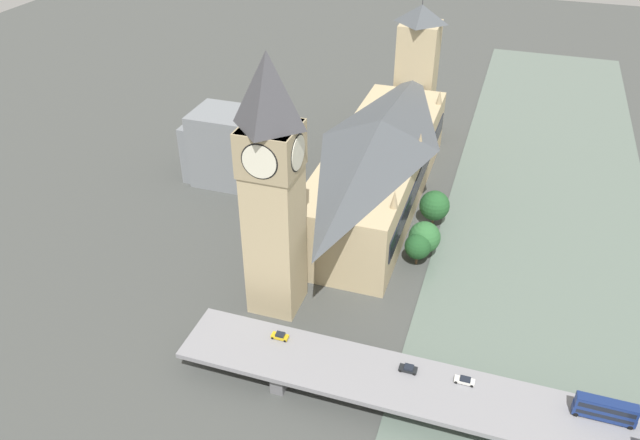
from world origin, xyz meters
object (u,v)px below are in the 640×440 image
(clock_tower, at_px, (272,184))
(car_northbound_mid, at_px, (465,380))
(road_bridge, at_px, (541,419))
(car_southbound_mid, at_px, (280,336))
(car_northbound_lead, at_px, (408,369))
(victoria_tower, at_px, (417,70))
(parliament_hall, at_px, (379,162))
(double_decker_bus_lead, at_px, (605,409))

(clock_tower, bearing_deg, car_northbound_mid, 159.85)
(road_bridge, relative_size, car_southbound_mid, 39.75)
(road_bridge, xyz_separation_m, car_northbound_lead, (28.11, -3.37, 1.81))
(victoria_tower, distance_m, car_northbound_mid, 140.95)
(clock_tower, distance_m, car_northbound_mid, 60.71)
(clock_tower, distance_m, car_southbound_mid, 35.11)
(parliament_hall, relative_size, car_southbound_mid, 23.97)
(car_northbound_mid, xyz_separation_m, car_southbound_mid, (42.13, -0.11, 0.05))
(clock_tower, bearing_deg, car_southbound_mid, 113.53)
(parliament_hall, relative_size, car_northbound_mid, 22.02)
(car_southbound_mid, bearing_deg, car_northbound_lead, 178.98)
(car_northbound_lead, bearing_deg, parliament_hall, -71.40)
(road_bridge, distance_m, car_northbound_lead, 28.36)
(car_northbound_lead, bearing_deg, car_northbound_mid, -177.96)
(victoria_tower, distance_m, car_northbound_lead, 138.63)
(clock_tower, bearing_deg, double_decker_bus_lead, 166.17)
(clock_tower, relative_size, car_northbound_lead, 17.17)
(parliament_hall, bearing_deg, victoria_tower, -89.95)
(double_decker_bus_lead, height_order, car_northbound_lead, double_decker_bus_lead)
(clock_tower, relative_size, car_northbound_mid, 15.65)
(car_northbound_mid, bearing_deg, car_northbound_lead, 2.04)
(parliament_hall, height_order, victoria_tower, victoria_tower)
(car_northbound_lead, height_order, car_northbound_mid, car_northbound_lead)
(parliament_hall, distance_m, car_northbound_mid, 85.09)
(victoria_tower, xyz_separation_m, road_bridge, (-53.85, 138.43, -19.53))
(car_northbound_mid, relative_size, car_southbound_mid, 1.09)
(double_decker_bus_lead, distance_m, car_northbound_mid, 27.57)
(car_northbound_lead, bearing_deg, road_bridge, 173.16)
(road_bridge, bearing_deg, victoria_tower, -68.74)
(parliament_hall, bearing_deg, road_bridge, 124.02)
(car_southbound_mid, bearing_deg, car_northbound_mid, 179.85)
(clock_tower, bearing_deg, victoria_tower, -96.04)
(clock_tower, xyz_separation_m, car_northbound_lead, (-38.04, 18.81, -28.97))
(road_bridge, distance_m, double_decker_bus_lead, 12.45)
(road_bridge, distance_m, car_southbound_mid, 58.35)
(car_northbound_lead, distance_m, car_northbound_mid, 12.05)
(victoria_tower, bearing_deg, parliament_hall, 90.05)
(clock_tower, height_order, victoria_tower, clock_tower)
(victoria_tower, relative_size, double_decker_bus_lead, 4.47)
(car_southbound_mid, bearing_deg, clock_tower, -66.47)
(victoria_tower, relative_size, car_northbound_lead, 13.56)
(clock_tower, bearing_deg, road_bridge, 161.46)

